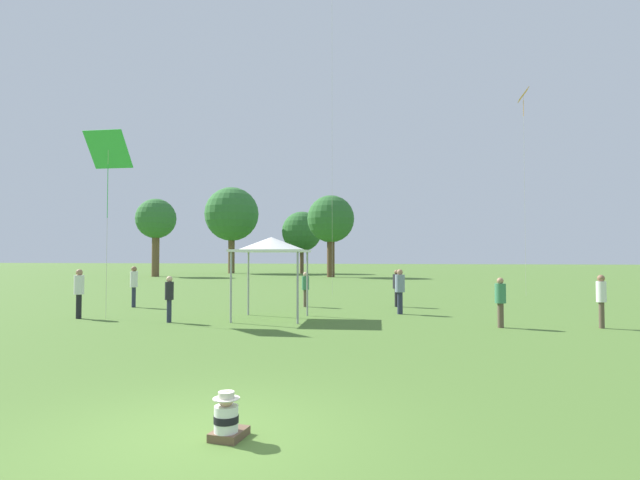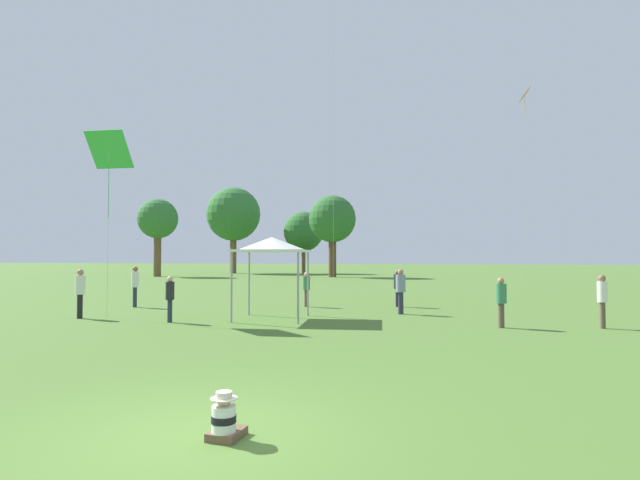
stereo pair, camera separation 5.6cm
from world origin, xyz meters
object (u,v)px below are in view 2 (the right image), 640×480
object	(u,v)px
seated_toddler	(225,419)
distant_tree_0	(332,220)
person_standing_7	(135,282)
kite_3	(109,152)
kite_2	(525,104)
person_standing_6	(398,285)
person_standing_3	(170,294)
canopy_tent	(272,245)
person_standing_2	(602,296)
distant_tree_3	(233,215)
person_standing_4	(306,286)
distant_tree_1	(304,232)
person_standing_0	(501,298)
person_standing_1	(80,289)
person_standing_5	(401,287)
distant_tree_2	(158,220)

from	to	relation	value
seated_toddler	distant_tree_0	world-z (taller)	distant_tree_0
person_standing_7	distant_tree_0	xyz separation A→B (m)	(2.68, 33.69, 5.17)
person_standing_7	kite_3	bearing A→B (deg)	-1.17
seated_toddler	kite_2	bearing A→B (deg)	76.89
seated_toddler	person_standing_6	world-z (taller)	person_standing_6
person_standing_3	kite_2	distance (m)	22.21
canopy_tent	person_standing_7	bearing A→B (deg)	158.71
person_standing_2	person_standing_6	world-z (taller)	person_standing_2
canopy_tent	kite_3	size ratio (longest dim) A/B	0.43
distant_tree_0	distant_tree_3	xyz separation A→B (m)	(-15.18, 9.40, 1.61)
person_standing_4	person_standing_7	distance (m)	7.50
person_standing_3	distant_tree_1	world-z (taller)	distant_tree_1
person_standing_2	person_standing_6	xyz separation A→B (m)	(-6.50, 5.43, -0.03)
seated_toddler	person_standing_7	xyz separation A→B (m)	(-9.99, 14.03, 0.84)
person_standing_3	person_standing_7	distance (m)	5.89
distant_tree_1	person_standing_3	bearing A→B (deg)	-81.64
canopy_tent	person_standing_0	bearing A→B (deg)	-4.64
person_standing_3	kite_2	world-z (taller)	kite_2
person_standing_1	distant_tree_1	xyz separation A→B (m)	(-3.47, 48.39, 4.49)
person_standing_1	person_standing_5	xyz separation A→B (m)	(11.18, 3.68, -0.03)
person_standing_7	canopy_tent	distance (m)	7.76
person_standing_4	distant_tree_1	distance (m)	44.22
person_standing_0	distant_tree_2	size ratio (longest dim) A/B	0.18
distant_tree_2	distant_tree_3	xyz separation A→B (m)	(4.19, 12.07, 1.54)
person_standing_1	person_standing_2	size ratio (longest dim) A/B	1.07
person_standing_7	person_standing_1	bearing A→B (deg)	-15.02
distant_tree_3	person_standing_2	bearing A→B (deg)	-56.68
person_standing_0	distant_tree_1	distance (m)	51.23
person_standing_5	distant_tree_3	xyz separation A→B (m)	(-24.00, 43.40, 6.85)
person_standing_1	person_standing_2	distance (m)	17.46
person_standing_2	person_standing_5	world-z (taller)	person_standing_5
distant_tree_0	person_standing_0	bearing A→B (deg)	-72.01
seated_toddler	distant_tree_1	distance (m)	60.13
person_standing_5	kite_3	xyz separation A→B (m)	(-10.24, -3.47, 4.97)
kite_2	person_standing_7	bearing A→B (deg)	-14.28
kite_3	distant_tree_0	size ratio (longest dim) A/B	0.75
person_standing_0	person_standing_1	world-z (taller)	person_standing_1
person_standing_5	distant_tree_1	xyz separation A→B (m)	(-14.65, 44.71, 4.52)
person_standing_7	canopy_tent	bearing A→B (deg)	49.09
person_standing_0	person_standing_2	bearing A→B (deg)	-96.50
person_standing_6	distant_tree_0	distance (m)	32.76
person_standing_7	kite_3	distance (m)	6.32
person_standing_3	person_standing_6	size ratio (longest dim) A/B	0.95
person_standing_1	distant_tree_0	size ratio (longest dim) A/B	0.20
person_standing_0	person_standing_4	distance (m)	8.98
kite_2	person_standing_3	bearing A→B (deg)	2.37
seated_toddler	person_standing_3	distance (m)	11.43
person_standing_1	person_standing_5	world-z (taller)	person_standing_1
seated_toddler	person_standing_4	distance (m)	15.96
distant_tree_2	distant_tree_3	bearing A→B (deg)	70.86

